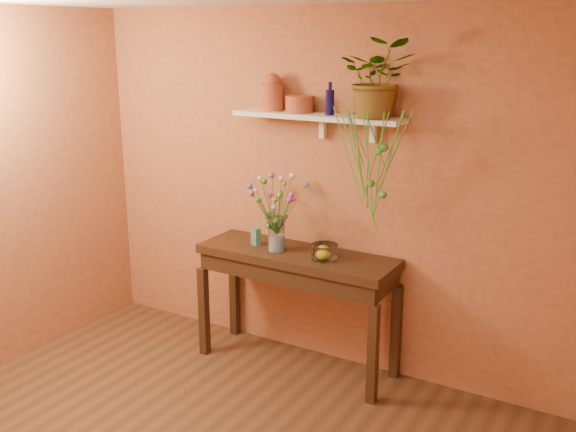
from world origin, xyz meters
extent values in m
cube|color=#AE7042|center=(0.00, 2.00, 1.35)|extent=(4.00, 0.04, 2.70)
cube|color=#AE7042|center=(2.00, 0.00, 1.35)|extent=(0.04, 4.00, 2.70)
cube|color=#331F12|center=(-0.03, 1.74, 0.89)|extent=(1.52, 0.49, 0.07)
cube|color=#331F12|center=(-0.03, 1.74, 0.79)|extent=(1.46, 0.45, 0.13)
cube|color=#331F12|center=(-0.76, 1.52, 0.36)|extent=(0.07, 0.07, 0.73)
cube|color=#331F12|center=(0.69, 1.52, 0.36)|extent=(0.07, 0.07, 0.73)
cube|color=#331F12|center=(-0.76, 1.95, 0.36)|extent=(0.07, 0.07, 0.73)
cube|color=#331F12|center=(0.69, 1.95, 0.36)|extent=(0.07, 0.07, 0.73)
cube|color=white|center=(0.05, 1.87, 1.92)|extent=(1.30, 0.24, 0.04)
cube|color=white|center=(0.05, 1.97, 1.83)|extent=(0.04, 0.05, 0.15)
cube|color=white|center=(0.45, 1.97, 1.83)|extent=(0.04, 0.05, 0.15)
cylinder|color=#B14A30|center=(-0.34, 1.89, 2.04)|extent=(0.22, 0.22, 0.20)
sphere|color=#B14A30|center=(-0.34, 1.89, 2.15)|extent=(0.13, 0.13, 0.13)
cylinder|color=#B14A30|center=(-0.10, 1.89, 2.00)|extent=(0.24, 0.24, 0.12)
cylinder|color=#0C093C|center=(0.16, 1.86, 2.03)|extent=(0.07, 0.07, 0.18)
cylinder|color=#0C093C|center=(0.16, 1.86, 2.14)|extent=(0.03, 0.03, 0.05)
imported|color=#427F28|center=(0.52, 1.86, 2.21)|extent=(0.59, 0.55, 0.54)
cylinder|color=#427F28|center=(0.45, 1.67, 1.83)|extent=(0.06, 0.16, 0.39)
cylinder|color=green|center=(0.55, 1.67, 1.64)|extent=(0.05, 0.16, 0.76)
cylinder|color=green|center=(0.67, 1.73, 1.67)|extent=(0.21, 0.08, 0.70)
cylinder|color=#427F28|center=(0.70, 1.75, 1.72)|extent=(0.26, 0.07, 0.59)
cylinder|color=green|center=(0.37, 1.73, 1.68)|extent=(0.21, 0.06, 0.67)
cylinder|color=green|center=(0.48, 1.68, 1.60)|extent=(0.27, 0.10, 0.85)
cylinder|color=#427F28|center=(0.42, 1.76, 1.83)|extent=(0.17, 0.05, 0.39)
cylinder|color=green|center=(0.45, 1.69, 1.72)|extent=(0.10, 0.15, 0.61)
cylinder|color=green|center=(0.62, 1.68, 1.65)|extent=(0.16, 0.27, 0.74)
cylinder|color=#427F28|center=(0.60, 1.68, 1.73)|extent=(0.24, 0.19, 0.59)
cylinder|color=green|center=(0.54, 1.68, 1.66)|extent=(0.12, 0.31, 0.72)
cylinder|color=green|center=(0.49, 1.65, 1.70)|extent=(0.04, 0.31, 0.64)
cylinder|color=#427F28|center=(0.68, 1.74, 1.76)|extent=(0.20, 0.05, 0.53)
cylinder|color=green|center=(0.56, 1.73, 1.82)|extent=(0.11, 0.14, 0.39)
sphere|color=#427F28|center=(0.62, 1.68, 1.75)|extent=(0.05, 0.05, 0.05)
sphere|color=#427F28|center=(0.55, 1.73, 1.51)|extent=(0.05, 0.05, 0.05)
sphere|color=#427F28|center=(0.66, 1.67, 1.78)|extent=(0.05, 0.05, 0.05)
sphere|color=#427F28|center=(0.65, 1.69, 1.45)|extent=(0.05, 0.05, 0.05)
cylinder|color=white|center=(-0.18, 1.69, 1.05)|extent=(0.12, 0.12, 0.26)
cylinder|color=silver|center=(-0.18, 1.69, 0.99)|extent=(0.11, 0.11, 0.12)
cylinder|color=#386B28|center=(-0.19, 1.58, 1.21)|extent=(0.03, 0.22, 0.31)
sphere|color=#427F28|center=(-0.20, 1.47, 1.36)|extent=(0.04, 0.04, 0.04)
cylinder|color=#386B28|center=(-0.16, 1.64, 1.20)|extent=(0.05, 0.09, 0.29)
sphere|color=#529036|center=(-0.13, 1.60, 1.34)|extent=(0.04, 0.04, 0.04)
cylinder|color=#386B28|center=(-0.15, 1.61, 1.18)|extent=(0.07, 0.15, 0.25)
sphere|color=silver|center=(-0.11, 1.54, 1.30)|extent=(0.04, 0.04, 0.04)
cylinder|color=#386B28|center=(-0.15, 1.66, 1.21)|extent=(0.07, 0.06, 0.31)
sphere|color=#529036|center=(-0.12, 1.63, 1.37)|extent=(0.04, 0.04, 0.04)
cylinder|color=#386B28|center=(-0.11, 1.66, 1.20)|extent=(0.15, 0.07, 0.30)
sphere|color=#B53493|center=(-0.03, 1.62, 1.35)|extent=(0.05, 0.05, 0.05)
cylinder|color=#386B28|center=(-0.11, 1.67, 1.22)|extent=(0.15, 0.04, 0.33)
sphere|color=#B53493|center=(-0.03, 1.66, 1.38)|extent=(0.04, 0.04, 0.04)
cylinder|color=#386B28|center=(-0.12, 1.70, 1.20)|extent=(0.12, 0.03, 0.28)
sphere|color=silver|center=(-0.07, 1.71, 1.34)|extent=(0.03, 0.03, 0.03)
cylinder|color=#386B28|center=(-0.13, 1.72, 1.19)|extent=(0.11, 0.07, 0.27)
sphere|color=#B53493|center=(-0.07, 1.75, 1.32)|extent=(0.04, 0.04, 0.04)
cylinder|color=#386B28|center=(-0.11, 1.80, 1.23)|extent=(0.12, 0.23, 0.36)
sphere|color=#4964B6|center=(-0.05, 1.91, 1.40)|extent=(0.03, 0.03, 0.03)
cylinder|color=#386B28|center=(-0.16, 1.77, 1.26)|extent=(0.04, 0.18, 0.42)
sphere|color=silver|center=(-0.14, 1.86, 1.47)|extent=(0.05, 0.05, 0.05)
cylinder|color=#386B28|center=(-0.17, 1.73, 1.24)|extent=(0.03, 0.09, 0.37)
sphere|color=#427F28|center=(-0.16, 1.77, 1.43)|extent=(0.03, 0.03, 0.03)
cylinder|color=#386B28|center=(-0.21, 1.77, 1.19)|extent=(0.07, 0.17, 0.28)
sphere|color=#529036|center=(-0.24, 1.85, 1.33)|extent=(0.03, 0.03, 0.03)
cylinder|color=#386B28|center=(-0.20, 1.76, 1.25)|extent=(0.05, 0.16, 0.39)
sphere|color=silver|center=(-0.23, 1.84, 1.44)|extent=(0.04, 0.04, 0.04)
cylinder|color=#386B28|center=(-0.27, 1.75, 1.23)|extent=(0.19, 0.14, 0.36)
sphere|color=#529036|center=(-0.37, 1.81, 1.41)|extent=(0.05, 0.05, 0.05)
cylinder|color=#386B28|center=(-0.21, 1.71, 1.27)|extent=(0.08, 0.06, 0.43)
sphere|color=#B53493|center=(-0.25, 1.74, 1.48)|extent=(0.05, 0.05, 0.05)
cylinder|color=#386B28|center=(-0.21, 1.69, 1.20)|extent=(0.07, 0.01, 0.29)
sphere|color=#B53493|center=(-0.24, 1.69, 1.34)|extent=(0.04, 0.04, 0.04)
cylinder|color=#386B28|center=(-0.26, 1.67, 1.22)|extent=(0.16, 0.04, 0.32)
sphere|color=silver|center=(-0.34, 1.65, 1.38)|extent=(0.03, 0.03, 0.03)
cylinder|color=#386B28|center=(-0.28, 1.67, 1.20)|extent=(0.20, 0.04, 0.29)
sphere|color=#B53493|center=(-0.38, 1.66, 1.35)|extent=(0.05, 0.05, 0.05)
cylinder|color=#386B28|center=(-0.26, 1.64, 1.24)|extent=(0.17, 0.11, 0.37)
sphere|color=#4964B6|center=(-0.35, 1.59, 1.42)|extent=(0.05, 0.05, 0.05)
cylinder|color=#386B28|center=(-0.22, 1.64, 1.27)|extent=(0.09, 0.10, 0.43)
sphere|color=silver|center=(-0.26, 1.60, 1.49)|extent=(0.04, 0.04, 0.04)
cylinder|color=#386B28|center=(-0.21, 1.62, 1.20)|extent=(0.06, 0.14, 0.28)
sphere|color=#427F28|center=(-0.24, 1.55, 1.34)|extent=(0.04, 0.04, 0.04)
sphere|color=#427F28|center=(-0.17, 1.80, 1.16)|extent=(0.04, 0.04, 0.04)
sphere|color=#427F28|center=(-0.30, 1.74, 1.16)|extent=(0.04, 0.04, 0.04)
sphere|color=#427F28|center=(-0.28, 1.71, 1.11)|extent=(0.04, 0.04, 0.04)
sphere|color=#427F28|center=(-0.27, 1.72, 1.19)|extent=(0.04, 0.04, 0.04)
sphere|color=#427F28|center=(-0.16, 1.64, 1.17)|extent=(0.04, 0.04, 0.04)
sphere|color=#427F28|center=(-0.23, 1.65, 1.12)|extent=(0.04, 0.04, 0.04)
cylinder|color=white|center=(0.22, 1.69, 0.98)|extent=(0.19, 0.19, 0.11)
cylinder|color=white|center=(0.22, 1.69, 0.93)|extent=(0.18, 0.18, 0.01)
sphere|color=yellow|center=(0.22, 1.68, 0.97)|extent=(0.08, 0.08, 0.08)
cube|color=#366280|center=(-0.39, 1.73, 0.99)|extent=(0.08, 0.07, 0.13)
camera|label=1|loc=(2.29, -2.32, 2.49)|focal=41.23mm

